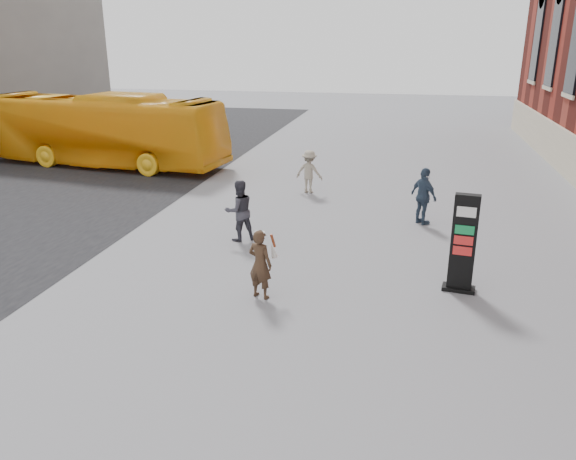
% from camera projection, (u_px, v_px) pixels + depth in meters
% --- Properties ---
extents(ground, '(100.00, 100.00, 0.00)m').
position_uv_depth(ground, '(256.00, 312.00, 11.85)').
color(ground, '#9E9EA3').
extents(info_pylon, '(0.77, 0.46, 2.28)m').
position_uv_depth(info_pylon, '(463.00, 244.00, 12.50)').
color(info_pylon, black).
rests_on(info_pylon, ground).
extents(woman, '(0.72, 0.69, 1.58)m').
position_uv_depth(woman, '(260.00, 263.00, 12.28)').
color(woman, '#442F1F').
rests_on(woman, ground).
extents(bus, '(11.69, 4.11, 3.19)m').
position_uv_depth(bus, '(102.00, 130.00, 24.97)').
color(bus, '#F9AF17').
rests_on(bus, road).
extents(pedestrian_a, '(1.08, 1.04, 1.75)m').
position_uv_depth(pedestrian_a, '(239.00, 211.00, 15.80)').
color(pedestrian_a, '#383841').
rests_on(pedestrian_a, ground).
extents(pedestrian_b, '(1.13, 0.79, 1.59)m').
position_uv_depth(pedestrian_b, '(309.00, 172.00, 20.74)').
color(pedestrian_b, '#9E937E').
rests_on(pedestrian_b, ground).
extents(pedestrian_c, '(1.01, 1.06, 1.77)m').
position_uv_depth(pedestrian_c, '(424.00, 196.00, 17.18)').
color(pedestrian_c, '#334459').
rests_on(pedestrian_c, ground).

